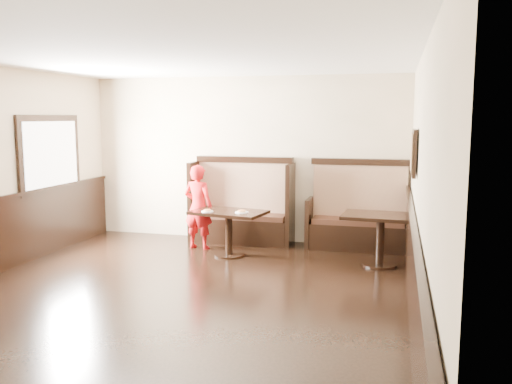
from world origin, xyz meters
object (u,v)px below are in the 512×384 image
(table_neighbor, at_px, (380,227))
(table_main, at_px, (229,221))
(child, at_px, (198,207))
(booth_main, at_px, (242,211))
(booth_neighbor, at_px, (358,219))

(table_neighbor, bearing_deg, table_main, -176.03)
(table_main, bearing_deg, child, 162.98)
(table_main, relative_size, child, 0.88)
(booth_main, relative_size, child, 1.28)
(table_neighbor, relative_size, child, 0.81)
(table_neighbor, bearing_deg, booth_neighbor, 114.89)
(booth_neighbor, bearing_deg, booth_main, 179.95)
(booth_main, distance_m, child, 0.87)
(booth_main, bearing_deg, table_main, -86.33)
(booth_main, height_order, table_main, booth_main)
(booth_neighbor, bearing_deg, table_main, -152.68)
(booth_main, height_order, table_neighbor, booth_main)
(child, bearing_deg, booth_neighbor, -156.54)
(booth_neighbor, height_order, table_main, booth_neighbor)
(booth_main, bearing_deg, child, -129.96)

